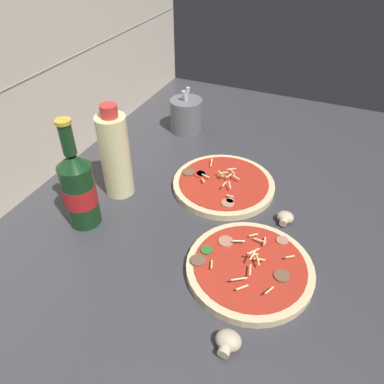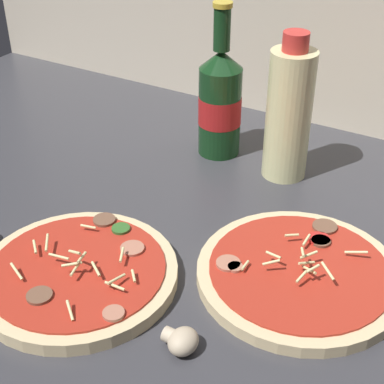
% 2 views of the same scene
% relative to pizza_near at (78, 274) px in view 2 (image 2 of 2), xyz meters
% --- Properties ---
extents(counter_slab, '(1.60, 0.90, 0.03)m').
position_rel_pizza_near_xyz_m(counter_slab, '(0.09, 0.15, -0.02)').
color(counter_slab, '#38383D').
rests_on(counter_slab, ground).
extents(pizza_near, '(0.26, 0.26, 0.05)m').
position_rel_pizza_near_xyz_m(pizza_near, '(0.00, 0.00, 0.00)').
color(pizza_near, beige).
rests_on(pizza_near, counter_slab).
extents(pizza_far, '(0.27, 0.27, 0.05)m').
position_rel_pizza_near_xyz_m(pizza_far, '(0.25, 0.15, -0.00)').
color(pizza_far, beige).
rests_on(pizza_far, counter_slab).
extents(beer_bottle, '(0.07, 0.07, 0.27)m').
position_rel_pizza_near_xyz_m(beer_bottle, '(-0.01, 0.40, 0.09)').
color(beer_bottle, '#143819').
rests_on(beer_bottle, counter_slab).
extents(oil_bottle, '(0.07, 0.07, 0.24)m').
position_rel_pizza_near_xyz_m(oil_bottle, '(0.13, 0.39, 0.10)').
color(oil_bottle, beige).
rests_on(oil_bottle, counter_slab).
extents(mushroom_left, '(0.04, 0.04, 0.03)m').
position_rel_pizza_near_xyz_m(mushroom_left, '(0.18, -0.03, 0.00)').
color(mushroom_left, beige).
rests_on(mushroom_left, counter_slab).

